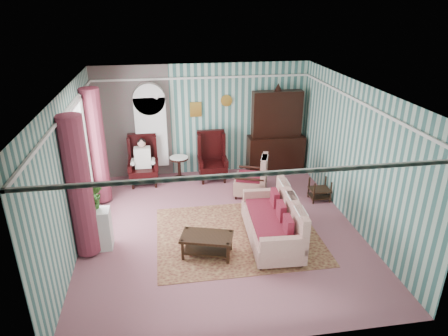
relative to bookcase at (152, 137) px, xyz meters
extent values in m
plane|color=#96575F|center=(1.35, -2.84, -1.12)|extent=(6.00, 6.00, 0.00)
cube|color=#376560|center=(1.35, 0.16, 0.33)|extent=(5.50, 0.02, 2.90)
cube|color=#376560|center=(1.35, -5.84, 0.33)|extent=(5.50, 0.02, 2.90)
cube|color=#376560|center=(-1.40, -2.84, 0.33)|extent=(0.02, 6.00, 2.90)
cube|color=#376560|center=(4.10, -2.84, 0.33)|extent=(0.02, 6.00, 2.90)
cube|color=silver|center=(1.35, -2.84, 1.78)|extent=(5.50, 6.00, 0.02)
cube|color=#804153|center=(-0.45, 0.15, 0.33)|extent=(1.90, 0.01, 2.90)
cube|color=silver|center=(1.35, -2.84, 1.43)|extent=(5.50, 6.00, 0.05)
cube|color=white|center=(-1.37, -2.24, 0.43)|extent=(0.04, 1.50, 1.90)
cylinder|color=maroon|center=(-1.20, -3.29, 0.23)|extent=(0.44, 0.44, 2.60)
cylinder|color=maroon|center=(-1.20, -1.19, 0.23)|extent=(0.44, 0.44, 2.60)
cube|color=#BE8B32|center=(1.15, 0.13, 0.63)|extent=(0.30, 0.03, 0.38)
cube|color=silver|center=(0.00, 0.00, 0.00)|extent=(0.80, 0.28, 2.24)
cube|color=black|center=(3.25, -0.12, 0.06)|extent=(1.50, 0.56, 2.36)
cube|color=black|center=(-0.25, -0.39, -0.50)|extent=(0.76, 0.80, 1.25)
cube|color=black|center=(1.50, -0.39, -0.50)|extent=(0.76, 0.80, 1.25)
cylinder|color=black|center=(0.65, -0.24, -0.82)|extent=(0.50, 0.50, 0.60)
cube|color=black|center=(3.82, -1.94, -0.85)|extent=(0.45, 0.38, 0.54)
cube|color=silver|center=(-1.05, -3.14, -0.72)|extent=(0.55, 0.35, 0.80)
cube|color=#4F1E1A|center=(1.65, -3.14, -1.11)|extent=(3.20, 2.60, 0.01)
cube|color=#C5B599|center=(2.25, -3.43, -0.56)|extent=(1.12, 2.03, 1.12)
cube|color=beige|center=(2.29, -1.41, -0.64)|extent=(1.06, 1.05, 0.95)
cube|color=black|center=(0.97, -3.70, -0.91)|extent=(1.04, 0.76, 0.42)
imported|color=#1D4A17|center=(-1.07, -3.21, -0.10)|extent=(0.50, 0.48, 0.44)
imported|color=#1C5A1D|center=(-1.01, -3.05, -0.05)|extent=(0.31, 0.26, 0.53)
imported|color=#23581B|center=(-1.09, -3.03, -0.11)|extent=(0.28, 0.28, 0.42)
camera|label=1|loc=(0.32, -9.83, 3.28)|focal=32.00mm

